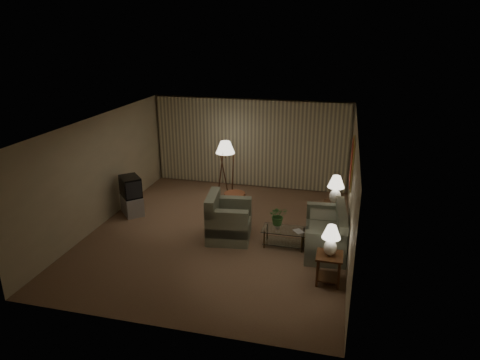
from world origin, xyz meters
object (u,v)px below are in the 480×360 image
(sofa, at_px, (325,233))
(crt_tv, at_px, (130,186))
(floor_lamp, at_px, (226,168))
(ottoman, at_px, (235,200))
(table_lamp_far, at_px, (336,187))
(tv_cabinet, at_px, (132,205))
(vase, at_px, (278,226))
(side_table_near, at_px, (329,264))
(side_table_far, at_px, (334,211))
(coffee_table, at_px, (284,235))
(table_lamp_near, at_px, (331,238))
(armchair, at_px, (229,221))

(sofa, xyz_separation_m, crt_tv, (-5.05, 0.72, 0.39))
(floor_lamp, height_order, ottoman, floor_lamp)
(table_lamp_far, bearing_deg, crt_tv, -174.20)
(sofa, distance_m, tv_cabinet, 5.10)
(vase, bearing_deg, floor_lamp, 126.83)
(side_table_near, relative_size, side_table_far, 1.00)
(sofa, xyz_separation_m, coffee_table, (-0.89, -0.10, -0.10))
(vase, bearing_deg, table_lamp_far, 48.67)
(ottoman, bearing_deg, side_table_near, -49.96)
(table_lamp_near, bearing_deg, table_lamp_far, 90.00)
(coffee_table, xyz_separation_m, ottoman, (-1.65, 1.95, -0.08))
(side_table_near, relative_size, table_lamp_near, 0.98)
(table_lamp_far, height_order, coffee_table, table_lamp_far)
(side_table_far, relative_size, floor_lamp, 0.36)
(sofa, xyz_separation_m, tv_cabinet, (-5.05, 0.72, -0.13))
(table_lamp_near, xyz_separation_m, floor_lamp, (-3.12, 3.83, -0.09))
(tv_cabinet, bearing_deg, table_lamp_far, 52.54)
(crt_tv, bearing_deg, vase, 35.17)
(side_table_far, height_order, tv_cabinet, side_table_far)
(side_table_far, bearing_deg, crt_tv, -174.20)
(crt_tv, bearing_deg, coffee_table, 35.58)
(table_lamp_near, bearing_deg, sofa, 96.34)
(floor_lamp, xyz_separation_m, ottoman, (0.43, -0.63, -0.68))
(table_lamp_near, relative_size, vase, 4.28)
(crt_tv, bearing_deg, sofa, 38.61)
(sofa, relative_size, table_lamp_near, 2.95)
(crt_tv, xyz_separation_m, vase, (4.01, -0.82, -0.28))
(side_table_far, bearing_deg, side_table_near, -90.00)
(side_table_near, height_order, table_lamp_near, table_lamp_near)
(sofa, distance_m, table_lamp_far, 1.41)
(table_lamp_near, bearing_deg, tv_cabinet, 158.28)
(tv_cabinet, xyz_separation_m, floor_lamp, (2.08, 1.75, 0.62))
(side_table_near, bearing_deg, crt_tv, 158.28)
(sofa, relative_size, table_lamp_far, 2.55)
(side_table_near, bearing_deg, coffee_table, 129.69)
(crt_tv, relative_size, vase, 5.27)
(armchair, height_order, crt_tv, crt_tv)
(tv_cabinet, xyz_separation_m, vase, (4.01, -0.82, 0.24))
(table_lamp_near, height_order, tv_cabinet, table_lamp_near)
(armchair, distance_m, ottoman, 1.91)
(floor_lamp, bearing_deg, side_table_far, -21.48)
(coffee_table, relative_size, tv_cabinet, 1.19)
(side_table_far, xyz_separation_m, floor_lamp, (-3.12, 1.23, 0.47))
(floor_lamp, bearing_deg, crt_tv, -139.89)
(sofa, bearing_deg, side_table_near, 2.27)
(side_table_near, bearing_deg, table_lamp_far, 90.00)
(armchair, xyz_separation_m, side_table_far, (2.34, 1.27, -0.03))
(tv_cabinet, distance_m, vase, 4.10)
(side_table_near, height_order, coffee_table, side_table_near)
(side_table_near, bearing_deg, vase, 133.52)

